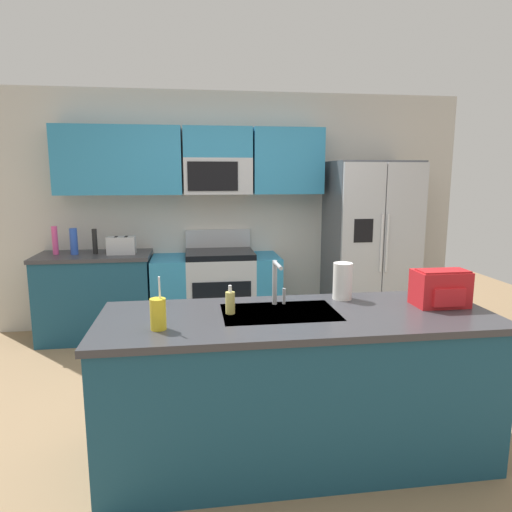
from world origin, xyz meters
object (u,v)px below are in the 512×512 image
object	(u,v)px
range_oven	(217,292)
toaster	(121,245)
bottle_blue	(74,241)
soap_dispenser	(230,302)
backpack	(441,287)
sink_faucet	(276,279)
bottle_pink	(55,240)
paper_towel_roll	(343,281)
drink_cup_yellow	(158,314)
pepper_mill	(95,241)
refrigerator	(370,246)

from	to	relation	value
range_oven	toaster	xyz separation A→B (m)	(-0.97, -0.05, 0.55)
toaster	bottle_blue	size ratio (longest dim) A/B	1.04
range_oven	soap_dispenser	world-z (taller)	range_oven
toaster	backpack	world-z (taller)	backpack
backpack	sink_faucet	bearing A→B (deg)	171.59
bottle_blue	backpack	world-z (taller)	bottle_blue
bottle_pink	backpack	distance (m)	3.71
bottle_blue	paper_towel_roll	size ratio (longest dim) A/B	1.12
range_oven	soap_dispenser	size ratio (longest dim) A/B	8.00
soap_dispenser	paper_towel_roll	distance (m)	0.79
bottle_pink	drink_cup_yellow	distance (m)	2.78
range_oven	pepper_mill	size ratio (longest dim) A/B	5.26
toaster	sink_faucet	size ratio (longest dim) A/B	0.99
bottle_blue	paper_towel_roll	bearing A→B (deg)	-43.19
toaster	soap_dispenser	xyz separation A→B (m)	(0.93, -2.21, -0.02)
range_oven	soap_dispenser	distance (m)	2.32
refrigerator	soap_dispenser	bearing A→B (deg)	-128.35
refrigerator	drink_cup_yellow	bearing A→B (deg)	-131.41
pepper_mill	backpack	bearing A→B (deg)	-42.23
bottle_blue	sink_faucet	world-z (taller)	sink_faucet
refrigerator	paper_towel_roll	size ratio (longest dim) A/B	7.71
drink_cup_yellow	backpack	size ratio (longest dim) A/B	0.90
pepper_mill	paper_towel_roll	distance (m)	2.83
sink_faucet	drink_cup_yellow	size ratio (longest dim) A/B	0.98
range_oven	bottle_blue	xyz separation A→B (m)	(-1.45, -0.01, 0.59)
backpack	paper_towel_roll	bearing A→B (deg)	156.68
refrigerator	paper_towel_roll	distance (m)	2.20
drink_cup_yellow	backpack	bearing A→B (deg)	6.95
pepper_mill	sink_faucet	distance (m)	2.61
bottle_blue	soap_dispenser	bearing A→B (deg)	-57.93
sink_faucet	soap_dispenser	distance (m)	0.34
toaster	pepper_mill	distance (m)	0.28
range_oven	bottle_pink	xyz separation A→B (m)	(-1.64, 0.02, 0.60)
toaster	paper_towel_roll	world-z (taller)	paper_towel_roll
refrigerator	sink_faucet	bearing A→B (deg)	-124.85
refrigerator	backpack	distance (m)	2.25
toaster	bottle_blue	world-z (taller)	bottle_blue
bottle_pink	backpack	xyz separation A→B (m)	(2.90, -2.30, -0.03)
toaster	sink_faucet	bearing A→B (deg)	-59.34
toaster	drink_cup_yellow	bearing A→B (deg)	-77.57
sink_faucet	pepper_mill	bearing A→B (deg)	125.24
paper_towel_roll	backpack	distance (m)	0.60
sink_faucet	paper_towel_roll	bearing A→B (deg)	11.02
soap_dispenser	backpack	xyz separation A→B (m)	(1.30, -0.02, 0.05)
soap_dispenser	backpack	size ratio (longest dim) A/B	0.53
pepper_mill	drink_cup_yellow	distance (m)	2.61
toaster	backpack	bearing A→B (deg)	-44.88
soap_dispenser	backpack	bearing A→B (deg)	-0.79
toaster	paper_towel_roll	size ratio (longest dim) A/B	1.17
soap_dispenser	paper_towel_roll	xyz separation A→B (m)	(0.75, 0.22, 0.05)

